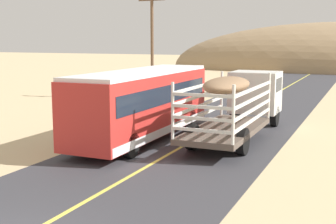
{
  "coord_description": "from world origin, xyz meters",
  "views": [
    {
      "loc": [
        7.23,
        -6.93,
        4.64
      ],
      "look_at": [
        0.0,
        9.42,
        1.77
      ],
      "focal_mm": 48.63,
      "sensor_mm": 36.0,
      "label": 1
    }
  ],
  "objects": [
    {
      "name": "livestock_truck",
      "position": [
        1.67,
        15.15,
        1.79
      ],
      "size": [
        2.53,
        9.7,
        3.02
      ],
      "color": "silver",
      "rests_on": "road_surface"
    },
    {
      "name": "power_pole_mid",
      "position": [
        -8.26,
        25.05,
        4.4
      ],
      "size": [
        2.2,
        0.24,
        8.21
      ],
      "color": "brown",
      "rests_on": "ground"
    },
    {
      "name": "bus",
      "position": [
        -2.25,
        11.64,
        1.75
      ],
      "size": [
        2.54,
        10.0,
        3.21
      ],
      "color": "red",
      "rests_on": "road_surface"
    }
  ]
}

